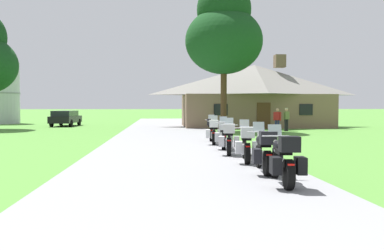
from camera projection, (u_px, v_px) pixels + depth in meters
ground_plane at (171, 141)px, 21.09m from camera, size 500.00×500.00×0.00m
asphalt_driveway at (172, 144)px, 19.10m from camera, size 6.40×80.00×0.06m
motorcycle_black_nearest_to_camera at (284, 161)px, 9.04m from camera, size 0.82×2.08×1.30m
motorcycle_black_second_in_row at (264, 152)px, 10.72m from camera, size 0.83×2.08×1.30m
motorcycle_orange_third_in_row at (246, 145)px, 12.84m from camera, size 0.91×2.08×1.30m
motorcycle_silver_fourth_in_row at (229, 139)px, 14.97m from camera, size 0.95×2.07×1.30m
motorcycle_blue_fifth_in_row at (224, 135)px, 16.95m from camera, size 0.91×2.08×1.30m
motorcycle_yellow_sixth_in_row at (214, 132)px, 19.05m from camera, size 0.91×2.08×1.30m
motorcycle_orange_farthest_in_row at (211, 129)px, 21.09m from camera, size 0.74×2.08×1.30m
stone_lodge at (254, 95)px, 35.99m from camera, size 13.10×6.79×6.30m
bystander_red_shirt_near_lodge at (277, 119)px, 28.16m from camera, size 0.46×0.39×1.67m
bystander_olive_shirt_beside_signpost at (286, 118)px, 29.88m from camera, size 0.51×0.34×1.69m
tree_by_lodge_front at (224, 32)px, 29.26m from camera, size 5.50×5.50×10.70m
parked_black_suv_far_left at (66, 118)px, 37.51m from camera, size 2.11×4.70×1.40m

